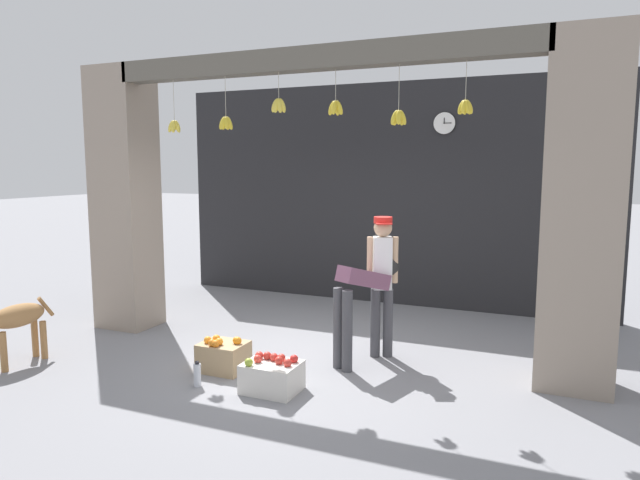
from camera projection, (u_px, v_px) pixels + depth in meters
ground_plane at (305, 359)px, 6.32m from camera, size 60.00×60.00×0.00m
shop_back_wall at (384, 195)px, 8.75m from camera, size 6.73×0.12×3.36m
shop_pillar_left at (125, 200)px, 7.44m from camera, size 0.70×0.60×3.36m
shop_pillar_right at (582, 214)px, 5.31m from camera, size 0.70×0.60×3.36m
storefront_awning at (308, 62)px, 6.01m from camera, size 4.83×0.26×0.86m
dog at (15, 320)px, 6.07m from camera, size 0.29×0.89×0.71m
shopkeeper at (382, 276)px, 6.28m from camera, size 0.32×0.29×1.57m
worker_stooping at (360, 296)px, 6.05m from camera, size 0.54×0.81×1.12m
fruit_crate_oranges at (223, 356)px, 5.94m from camera, size 0.47×0.38×0.37m
fruit_crate_apples at (272, 376)px, 5.39m from camera, size 0.52×0.41×0.35m
water_bottle at (197, 375)px, 5.52m from camera, size 0.07×0.07×0.25m
wall_clock at (444, 123)px, 8.18m from camera, size 0.33×0.03×0.33m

